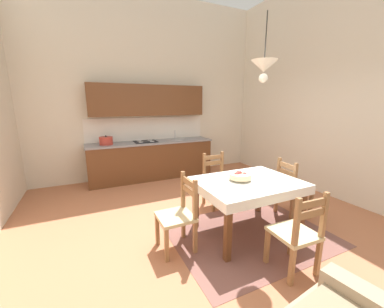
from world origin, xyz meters
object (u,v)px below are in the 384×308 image
object	(u,v)px
kitchen_cabinetry	(151,143)
dining_table	(248,189)
dining_chair_kitchen_side	(217,181)
dining_chair_window_side	(292,189)
dining_chair_tv_side	(179,215)
fruit_bowl	(240,176)
dining_chair_camera_side	(297,234)
pendant_lamp	(264,67)

from	to	relation	value
kitchen_cabinetry	dining_table	bearing A→B (deg)	-79.53
dining_chair_kitchen_side	dining_chair_window_side	xyz separation A→B (m)	(0.88, -0.85, 0.00)
dining_chair_tv_side	fruit_bowl	bearing A→B (deg)	1.36
dining_table	dining_chair_window_side	size ratio (longest dim) A/B	1.46
dining_chair_camera_side	dining_chair_window_side	xyz separation A→B (m)	(0.99, 0.94, 0.00)
dining_chair_kitchen_side	dining_chair_window_side	world-z (taller)	same
dining_table	dining_chair_tv_side	bearing A→B (deg)	177.35
dining_table	dining_chair_camera_side	bearing A→B (deg)	-92.18
dining_chair_window_side	dining_chair_tv_side	bearing A→B (deg)	-179.04
dining_chair_camera_side	dining_table	bearing A→B (deg)	87.82
kitchen_cabinetry	dining_table	size ratio (longest dim) A/B	2.15
dining_chair_camera_side	pendant_lamp	distance (m)	1.95
pendant_lamp	dining_chair_kitchen_side	bearing A→B (deg)	91.64
kitchen_cabinetry	dining_chair_kitchen_side	size ratio (longest dim) A/B	3.14
dining_chair_kitchen_side	dining_chair_window_side	size ratio (longest dim) A/B	1.00
dining_chair_window_side	dining_chair_tv_side	size ratio (longest dim) A/B	1.00
dining_chair_tv_side	dining_chair_kitchen_side	bearing A→B (deg)	39.49
dining_chair_window_side	pendant_lamp	distance (m)	1.97
kitchen_cabinetry	fruit_bowl	bearing A→B (deg)	-80.94
kitchen_cabinetry	dining_chair_camera_side	bearing A→B (deg)	-82.34
dining_chair_kitchen_side	dining_table	bearing A→B (deg)	-94.66
dining_chair_kitchen_side	dining_chair_window_side	bearing A→B (deg)	-44.16
kitchen_cabinetry	dining_chair_kitchen_side	bearing A→B (deg)	-72.90
dining_chair_window_side	dining_chair_tv_side	distance (m)	1.95
fruit_bowl	pendant_lamp	xyz separation A→B (m)	(0.19, -0.12, 1.40)
dining_chair_window_side	kitchen_cabinetry	bearing A→B (deg)	117.56
fruit_bowl	pendant_lamp	world-z (taller)	pendant_lamp
dining_chair_window_side	dining_chair_camera_side	bearing A→B (deg)	-136.36
dining_table	dining_chair_window_side	distance (m)	0.98
fruit_bowl	pendant_lamp	bearing A→B (deg)	-32.24
dining_chair_tv_side	pendant_lamp	distance (m)	2.09
fruit_bowl	dining_table	bearing A→B (deg)	-38.31
dining_table	dining_chair_camera_side	distance (m)	0.88
dining_chair_tv_side	pendant_lamp	size ratio (longest dim) A/B	1.16
dining_table	dining_chair_kitchen_side	size ratio (longest dim) A/B	1.46
dining_chair_kitchen_side	dining_chair_camera_side	bearing A→B (deg)	-93.47
kitchen_cabinetry	dining_chair_camera_side	xyz separation A→B (m)	(0.51, -3.82, -0.41)
kitchen_cabinetry	dining_table	distance (m)	3.01
dining_chair_camera_side	dining_chair_tv_side	xyz separation A→B (m)	(-0.97, 0.91, 0.00)
dining_chair_camera_side	dining_chair_kitchen_side	world-z (taller)	same
kitchen_cabinetry	fruit_bowl	distance (m)	2.92
kitchen_cabinetry	pendant_lamp	world-z (taller)	pendant_lamp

